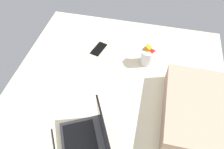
{
  "coord_description": "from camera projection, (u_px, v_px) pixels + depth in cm",
  "views": [
    {
      "loc": [
        57.12,
        14.4,
        129.25
      ],
      "look_at": [
        -25.53,
        -4.1,
        24.0
      ],
      "focal_mm": 33.81,
      "sensor_mm": 36.0,
      "label": 1
    }
  ],
  "objects": [
    {
      "name": "cell_phone",
      "position": [
        99.0,
        49.0,
        1.58
      ],
      "size": [
        15.33,
        10.4,
        0.8
      ],
      "primitive_type": "cube",
      "rotation": [
        0.0,
        0.0,
        1.29
      ],
      "color": "black",
      "rests_on": "bed_mattress"
    },
    {
      "name": "snack_cup",
      "position": [
        147.0,
        56.0,
        1.45
      ],
      "size": [
        9.6,
        9.62,
        14.24
      ],
      "color": "silver",
      "rests_on": "bed_mattress"
    },
    {
      "name": "laptop",
      "position": [
        90.0,
        144.0,
        1.08
      ],
      "size": [
        39.81,
        35.37,
        23.0
      ],
      "rotation": [
        0.0,
        0.0,
        0.47
      ],
      "color": "#4C4C51",
      "rests_on": "bed_mattress"
    },
    {
      "name": "pillow",
      "position": [
        197.0,
        110.0,
        1.18
      ],
      "size": [
        52.0,
        36.0,
        13.0
      ],
      "primitive_type": "cube",
      "color": "tan",
      "rests_on": "bed_mattress"
    },
    {
      "name": "charger_cable",
      "position": [
        54.0,
        143.0,
        1.13
      ],
      "size": [
        14.99,
        9.07,
        0.6
      ],
      "primitive_type": "cube",
      "rotation": [
        0.0,
        0.0,
        0.53
      ],
      "color": "black",
      "rests_on": "bed_mattress"
    },
    {
      "name": "bed_mattress",
      "position": [
        109.0,
        122.0,
        1.31
      ],
      "size": [
        180.0,
        140.0,
        18.0
      ],
      "primitive_type": "cube",
      "color": "beige",
      "rests_on": "ground"
    }
  ]
}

